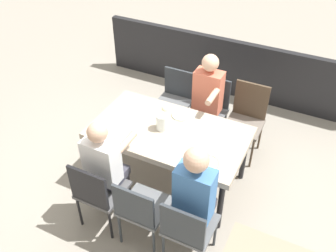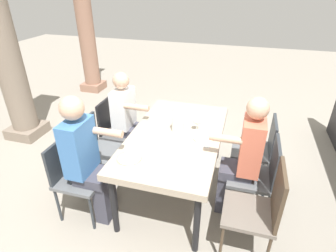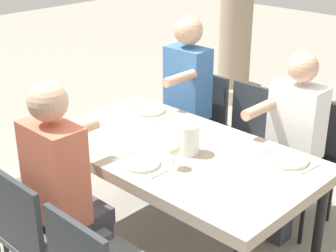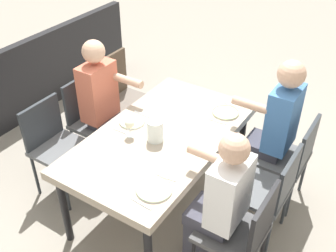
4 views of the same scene
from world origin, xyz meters
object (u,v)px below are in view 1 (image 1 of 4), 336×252
chair_west_south (247,116)px  chair_mid_south (210,107)px  chair_east_north (98,191)px  diner_man_white (196,197)px  water_pitcher (162,123)px  plate_2 (110,132)px  wine_glass_1 (165,109)px  plate_0 (207,163)px  dining_table (169,135)px  diner_woman_green (107,166)px  chair_mid_north (141,208)px  plate_1 (181,115)px  chair_east_south (175,98)px  diner_guest_third (206,103)px  chair_west_north (187,228)px

chair_west_south → chair_mid_south: 0.48m
chair_west_south → chair_east_north: size_ratio=1.07×
diner_man_white → water_pitcher: (0.70, -0.72, 0.10)m
diner_man_white → plate_2: bearing=-19.0°
wine_glass_1 → chair_west_south: bearing=-137.6°
plate_0 → plate_2: (1.12, 0.01, -0.00)m
dining_table → diner_woman_green: 0.78m
chair_west_south → wine_glass_1: bearing=42.4°
dining_table → diner_man_white: diner_man_white is taller
chair_mid_north → plate_1: (0.13, -1.19, 0.25)m
chair_east_south → plate_0: bearing=127.3°
diner_man_white → plate_0: bearing=-81.9°
plate_1 → plate_2: same height
chair_mid_north → plate_2: chair_mid_north is taller
water_pitcher → chair_mid_north: bearing=104.1°
plate_1 → chair_east_north: bearing=73.4°
wine_glass_1 → diner_woman_green: bearing=77.7°
plate_1 → diner_man_white: bearing=121.1°
chair_east_south → diner_woman_green: diner_woman_green is taller
dining_table → diner_man_white: 0.95m
diner_guest_third → plate_2: size_ratio=5.27×
chair_mid_north → wine_glass_1: wine_glass_1 is taller
chair_east_north → plate_0: 1.12m
dining_table → chair_mid_north: (-0.14, 0.89, -0.18)m
diner_woman_green → wine_glass_1: (-0.20, -0.90, 0.19)m
chair_west_north → plate_2: chair_west_north is taller
wine_glass_1 → plate_2: bearing=51.5°
chair_east_south → diner_man_white: 1.89m
chair_mid_north → chair_east_north: chair_east_north is taller
dining_table → chair_mid_north: 0.92m
chair_west_south → diner_man_white: 1.63m
chair_west_south → chair_mid_north: size_ratio=1.10×
chair_mid_south → chair_east_south: 0.49m
dining_table → diner_woman_green: diner_woman_green is taller
chair_mid_south → diner_guest_third: bearing=90.9°
chair_east_north → chair_mid_north: bearing=-179.6°
chair_east_south → diner_woman_green: bearing=90.1°
chair_west_north → chair_east_south: (0.97, -1.79, 0.03)m
plate_1 → plate_2: size_ratio=0.85×
diner_woman_green → diner_guest_third: bearing=-109.1°
chair_mid_north → plate_0: 0.77m
chair_west_north → chair_west_south: chair_west_south is taller
plate_0 → water_pitcher: size_ratio=1.28×
chair_west_south → plate_2: size_ratio=3.76×
chair_mid_north → chair_east_south: chair_east_south is taller
chair_mid_north → diner_guest_third: (-0.00, -1.61, 0.20)m
chair_east_south → chair_east_north: bearing=90.0°
water_pitcher → chair_east_north: bearing=73.5°
dining_table → chair_west_south: (-0.62, -0.90, -0.15)m
diner_man_white → plate_2: 1.24m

